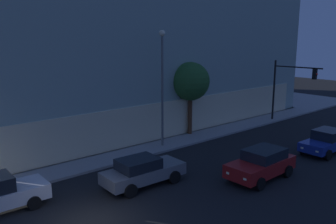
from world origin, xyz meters
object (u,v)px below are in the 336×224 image
street_lamp_sidewalk (162,75)px  car_grey (142,171)px  modern_building (90,29)px  sidewalk_tree (190,82)px  car_red (261,163)px  traffic_light_far_corner (289,82)px  car_blue (326,141)px

street_lamp_sidewalk → car_grey: (-5.20, -4.55, -4.48)m
modern_building → sidewalk_tree: (0.31, -15.30, -4.30)m
sidewalk_tree → car_red: sidewalk_tree is taller
sidewalk_tree → modern_building: bearing=91.2°
traffic_light_far_corner → car_blue: 9.26m
car_grey → car_blue: car_blue is taller
car_grey → car_blue: size_ratio=1.10×
car_blue → modern_building: bearing=99.9°
traffic_light_far_corner → sidewalk_tree: size_ratio=0.97×
traffic_light_far_corner → sidewalk_tree: sidewalk_tree is taller
street_lamp_sidewalk → car_red: bearing=-86.3°
modern_building → car_red: modern_building is taller
modern_building → car_red: (-2.94, -24.46, -7.84)m
modern_building → street_lamp_sidewalk: size_ratio=4.12×
traffic_light_far_corner → car_red: 14.81m
car_grey → car_red: 6.76m
car_red → car_blue: car_red is taller
modern_building → traffic_light_far_corner: modern_building is taller
traffic_light_far_corner → street_lamp_sidewalk: 13.79m
modern_building → street_lamp_sidewalk: modern_building is taller
modern_building → traffic_light_far_corner: size_ratio=6.02×
street_lamp_sidewalk → sidewalk_tree: bearing=15.2°
modern_building → car_grey: bearing=-112.5°
street_lamp_sidewalk → modern_building: bearing=78.0°
modern_building → street_lamp_sidewalk: 17.03m
traffic_light_far_corner → car_grey: traffic_light_far_corner is taller
traffic_light_far_corner → car_blue: size_ratio=1.33×
modern_building → car_red: bearing=-96.8°
modern_building → car_grey: modern_building is taller
car_red → street_lamp_sidewalk: bearing=93.7°
street_lamp_sidewalk → sidewalk_tree: (3.77, 1.02, -0.88)m
sidewalk_tree → car_red: size_ratio=1.31×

